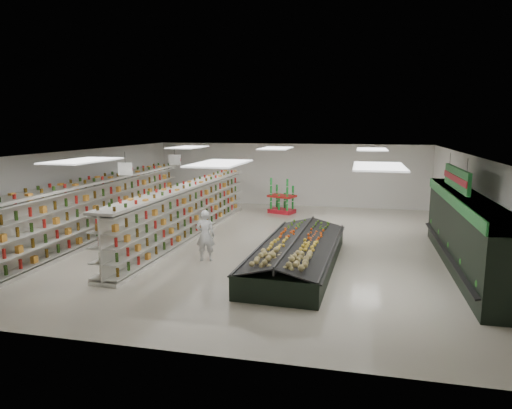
% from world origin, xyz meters
% --- Properties ---
extents(floor, '(16.00, 16.00, 0.00)m').
position_xyz_m(floor, '(0.00, 0.00, 0.00)').
color(floor, beige).
rests_on(floor, ground).
extents(ceiling, '(14.00, 16.00, 0.02)m').
position_xyz_m(ceiling, '(0.00, 0.00, 3.20)').
color(ceiling, white).
rests_on(ceiling, wall_back).
extents(wall_back, '(14.00, 0.02, 3.20)m').
position_xyz_m(wall_back, '(0.00, 8.00, 1.60)').
color(wall_back, silver).
rests_on(wall_back, floor).
extents(wall_front, '(14.00, 0.02, 3.20)m').
position_xyz_m(wall_front, '(0.00, -8.00, 1.60)').
color(wall_front, silver).
rests_on(wall_front, floor).
extents(wall_left, '(0.02, 16.00, 3.20)m').
position_xyz_m(wall_left, '(-7.00, 0.00, 1.60)').
color(wall_left, silver).
rests_on(wall_left, floor).
extents(wall_right, '(0.02, 16.00, 3.20)m').
position_xyz_m(wall_right, '(7.00, 0.00, 1.60)').
color(wall_right, silver).
rests_on(wall_right, floor).
extents(produce_wall_case, '(0.93, 8.00, 2.20)m').
position_xyz_m(produce_wall_case, '(6.53, -1.50, 1.24)').
color(produce_wall_case, black).
rests_on(produce_wall_case, floor).
extents(aisle_sign_near, '(0.52, 0.06, 0.75)m').
position_xyz_m(aisle_sign_near, '(-3.80, -2.00, 2.75)').
color(aisle_sign_near, white).
rests_on(aisle_sign_near, ceiling).
extents(aisle_sign_far, '(0.52, 0.06, 0.75)m').
position_xyz_m(aisle_sign_far, '(-3.80, 2.00, 2.75)').
color(aisle_sign_far, white).
rests_on(aisle_sign_far, ceiling).
extents(hortifruti_banner, '(0.12, 3.20, 0.95)m').
position_xyz_m(hortifruti_banner, '(6.25, -1.50, 2.65)').
color(hortifruti_banner, '#217D32').
rests_on(hortifruti_banner, ceiling).
extents(gondola_left, '(1.12, 12.55, 2.17)m').
position_xyz_m(gondola_left, '(-5.87, -0.19, 1.00)').
color(gondola_left, silver).
rests_on(gondola_left, floor).
extents(gondola_center, '(1.19, 11.28, 1.95)m').
position_xyz_m(gondola_center, '(-2.66, 0.38, 0.90)').
color(gondola_center, silver).
rests_on(gondola_center, floor).
extents(produce_island, '(2.53, 6.32, 0.93)m').
position_xyz_m(produce_island, '(1.85, -2.37, 0.42)').
color(produce_island, black).
rests_on(produce_island, floor).
extents(soda_endcap, '(1.40, 1.16, 1.54)m').
position_xyz_m(soda_endcap, '(-0.01, 5.80, 0.75)').
color(soda_endcap, red).
rests_on(soda_endcap, floor).
extents(shopper_main, '(0.62, 0.44, 1.60)m').
position_xyz_m(shopper_main, '(-1.00, -2.39, 0.80)').
color(shopper_main, white).
rests_on(shopper_main, floor).
extents(shopper_background, '(0.62, 0.90, 1.74)m').
position_xyz_m(shopper_background, '(-3.18, 3.64, 0.87)').
color(shopper_background, tan).
rests_on(shopper_background, floor).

